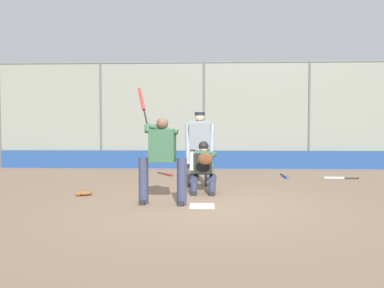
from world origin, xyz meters
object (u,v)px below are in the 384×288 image
at_px(spare_bat_near_backstop, 167,174).
at_px(spare_bat_first_base_side, 337,178).
at_px(batter_at_plate, 162,157).
at_px(umpire_home, 200,146).
at_px(spare_bat_third_base_side, 285,176).
at_px(catcher_behind_plate, 203,167).
at_px(fielding_glove_on_dirt, 84,193).
at_px(spare_bat_by_padding, 208,170).

height_order(spare_bat_near_backstop, spare_bat_first_base_side, same).
bearing_deg(spare_bat_near_backstop, batter_at_plate, -32.37).
bearing_deg(umpire_home, spare_bat_first_base_side, -158.77).
distance_m(spare_bat_third_base_side, spare_bat_first_base_side, 1.35).
relative_size(catcher_behind_plate, umpire_home, 0.63).
distance_m(spare_bat_third_base_side, fielding_glove_on_dirt, 5.54).
bearing_deg(spare_bat_third_base_side, spare_bat_by_padding, -124.41).
bearing_deg(spare_bat_by_padding, batter_at_plate, 162.35).
bearing_deg(fielding_glove_on_dirt, spare_bat_near_backstop, -112.06).
relative_size(batter_at_plate, umpire_home, 1.22).
xyz_separation_m(umpire_home, spare_bat_third_base_side, (-2.34, -1.65, -0.91)).
bearing_deg(batter_at_plate, catcher_behind_plate, -118.07).
xyz_separation_m(catcher_behind_plate, spare_bat_by_padding, (-0.12, -4.11, -0.53)).
bearing_deg(spare_bat_third_base_side, umpire_home, -55.09).
bearing_deg(umpire_home, spare_bat_by_padding, -93.35).
height_order(catcher_behind_plate, spare_bat_third_base_side, catcher_behind_plate).
distance_m(spare_bat_by_padding, fielding_glove_on_dirt, 5.08).
xyz_separation_m(batter_at_plate, spare_bat_by_padding, (-0.86, -5.21, -0.82)).
bearing_deg(spare_bat_first_base_side, batter_at_plate, 41.87).
bearing_deg(spare_bat_third_base_side, batter_at_plate, -38.67).
bearing_deg(fielding_glove_on_dirt, spare_bat_third_base_side, -147.68).
height_order(batter_at_plate, catcher_behind_plate, batter_at_plate).
distance_m(batter_at_plate, fielding_glove_on_dirt, 2.04).
bearing_deg(umpire_home, batter_at_plate, 73.76).
distance_m(spare_bat_near_backstop, spare_bat_by_padding, 1.60).
bearing_deg(spare_bat_first_base_side, spare_bat_third_base_side, -9.14).
height_order(spare_bat_near_backstop, fielding_glove_on_dirt, fielding_glove_on_dirt).
height_order(catcher_behind_plate, umpire_home, umpire_home).
xyz_separation_m(batter_at_plate, spare_bat_near_backstop, (0.34, -4.15, -0.82)).
relative_size(spare_bat_by_padding, spare_bat_third_base_side, 0.93).
relative_size(batter_at_plate, catcher_behind_plate, 1.94).
relative_size(spare_bat_third_base_side, spare_bat_first_base_side, 0.96).
bearing_deg(spare_bat_third_base_side, spare_bat_first_base_side, 77.72).
height_order(catcher_behind_plate, spare_bat_by_padding, catcher_behind_plate).
bearing_deg(spare_bat_near_backstop, spare_bat_by_padding, 94.28).
distance_m(batter_at_plate, umpire_home, 2.22).
relative_size(batter_at_plate, spare_bat_near_backstop, 3.07).
relative_size(catcher_behind_plate, spare_bat_first_base_side, 1.20).
height_order(spare_bat_third_base_side, spare_bat_first_base_side, same).
height_order(spare_bat_near_backstop, spare_bat_third_base_side, same).
height_order(umpire_home, spare_bat_first_base_side, umpire_home).
xyz_separation_m(spare_bat_near_backstop, spare_bat_third_base_side, (-3.32, 0.38, 0.00)).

